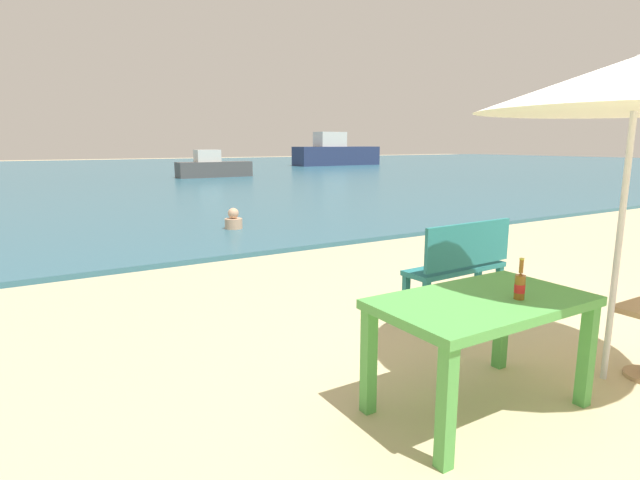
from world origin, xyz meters
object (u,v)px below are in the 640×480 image
object	(u,v)px
swimmer_person	(234,221)
boat_sailboat	(213,167)
picnic_table_green	(482,315)
patio_umbrella	(637,84)
boat_fishing_trawler	(336,153)
beer_bottle_amber	(520,285)
bench_teal_center	(461,261)

from	to	relation	value
swimmer_person	boat_sailboat	xyz separation A→B (m)	(4.97, 15.10, 0.33)
picnic_table_green	boat_sailboat	size ratio (longest dim) A/B	0.38
patio_umbrella	boat_fishing_trawler	xyz separation A→B (m)	(17.86, 30.94, -1.13)
picnic_table_green	boat_fishing_trawler	world-z (taller)	boat_fishing_trawler
swimmer_person	boat_sailboat	bearing A→B (deg)	71.77
swimmer_person	beer_bottle_amber	bearing A→B (deg)	-97.56
boat_sailboat	bench_teal_center	bearing A→B (deg)	-102.90
picnic_table_green	swimmer_person	size ratio (longest dim) A/B	3.41
beer_bottle_amber	swimmer_person	size ratio (longest dim) A/B	0.65
patio_umbrella	swimmer_person	size ratio (longest dim) A/B	5.61
bench_teal_center	boat_sailboat	world-z (taller)	boat_sailboat
swimmer_person	boat_sailboat	size ratio (longest dim) A/B	0.11
boat_sailboat	patio_umbrella	bearing A→B (deg)	-102.49
picnic_table_green	patio_umbrella	world-z (taller)	patio_umbrella
boat_sailboat	swimmer_person	bearing A→B (deg)	-108.23
boat_sailboat	boat_fishing_trawler	size ratio (longest dim) A/B	0.54
boat_fishing_trawler	bench_teal_center	bearing A→B (deg)	-121.06
bench_teal_center	boat_fishing_trawler	world-z (taller)	boat_fishing_trawler
bench_teal_center	boat_sailboat	size ratio (longest dim) A/B	0.33
patio_umbrella	boat_fishing_trawler	world-z (taller)	boat_fishing_trawler
patio_umbrella	bench_teal_center	xyz separation A→B (m)	(0.21, 1.64, -1.58)
bench_teal_center	boat_fishing_trawler	size ratio (longest dim) A/B	0.18
beer_bottle_amber	patio_umbrella	bearing A→B (deg)	-4.13
picnic_table_green	bench_teal_center	bearing A→B (deg)	46.68
swimmer_person	patio_umbrella	bearing A→B (deg)	-89.93
picnic_table_green	boat_sailboat	distance (m)	23.03
patio_umbrella	bench_teal_center	distance (m)	2.29
beer_bottle_amber	bench_teal_center	distance (m)	1.99
bench_teal_center	boat_sailboat	xyz separation A→B (m)	(4.76, 20.77, 0.02)
picnic_table_green	bench_teal_center	distance (m)	1.98
patio_umbrella	swimmer_person	xyz separation A→B (m)	(-0.01, 7.31, -1.88)
picnic_table_green	boat_fishing_trawler	distance (m)	36.14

